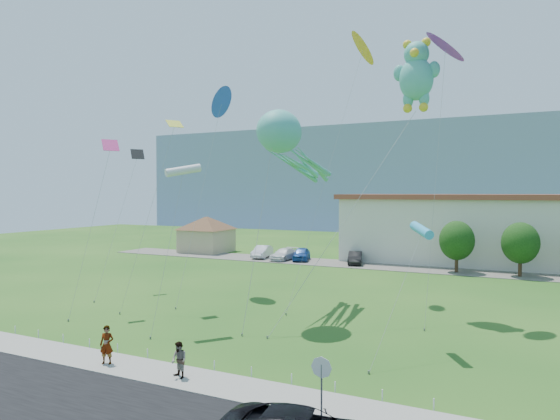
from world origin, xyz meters
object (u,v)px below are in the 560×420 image
object	(u,v)px
stop_sign	(322,374)
pedestrian_left	(107,345)
parked_car_white	(284,254)
parked_car_blue	(301,254)
pavilion	(207,231)
parked_car_silver	(262,252)
octopus_kite	(288,145)
teddy_bear_kite	(416,74)
pedestrian_right	(179,360)
parked_car_black	(355,258)

from	to	relation	value
stop_sign	pedestrian_left	xyz separation A→B (m)	(-11.59, 1.24, -0.84)
parked_car_white	parked_car_blue	world-z (taller)	parked_car_blue
stop_sign	parked_car_white	distance (m)	43.80
pavilion	parked_car_silver	bearing A→B (deg)	-13.88
stop_sign	pedestrian_left	distance (m)	11.68
octopus_kite	parked_car_white	bearing A→B (deg)	115.76
parked_car_blue	pedestrian_left	bearing A→B (deg)	-96.94
stop_sign	teddy_bear_kite	size ratio (longest dim) A/B	0.13
pedestrian_right	parked_car_white	xyz separation A→B (m)	(-12.60, 37.75, -0.14)
parked_car_silver	parked_car_black	xyz separation A→B (m)	(12.42, -0.25, -0.04)
parked_car_black	parked_car_silver	bearing A→B (deg)	164.43
parked_car_blue	parked_car_black	distance (m)	6.89
pavilion	stop_sign	world-z (taller)	pavilion
parked_car_black	teddy_bear_kite	size ratio (longest dim) A/B	0.23
parked_car_black	teddy_bear_kite	xyz separation A→B (m)	(10.51, -19.91, 16.02)
parked_car_black	parked_car_blue	bearing A→B (deg)	164.47
parked_car_blue	stop_sign	bearing A→B (deg)	-81.92
parked_car_silver	octopus_kite	distance (m)	31.75
pavilion	pedestrian_right	size ratio (longest dim) A/B	5.70
pedestrian_left	parked_car_silver	bearing A→B (deg)	85.82
parked_car_black	teddy_bear_kite	world-z (taller)	teddy_bear_kite
pedestrian_right	parked_car_black	world-z (taller)	pedestrian_right
parked_car_blue	parked_car_black	bearing A→B (deg)	-17.19
parked_car_white	parked_car_blue	size ratio (longest dim) A/B	1.06
pedestrian_right	octopus_kite	distance (m)	16.75
parked_car_blue	teddy_bear_kite	xyz separation A→B (m)	(17.39, -20.04, 15.96)
parked_car_silver	octopus_kite	world-z (taller)	octopus_kite
pedestrian_left	parked_car_black	bearing A→B (deg)	67.81
parked_car_blue	pedestrian_right	bearing A→B (deg)	-90.81
teddy_bear_kite	stop_sign	bearing A→B (deg)	-88.94
pedestrian_right	octopus_kite	size ratio (longest dim) A/B	0.12
pavilion	pedestrian_left	world-z (taller)	pavilion
pavilion	pedestrian_right	xyz separation A→B (m)	(26.21, -40.94, -2.12)
parked_car_silver	teddy_bear_kite	world-z (taller)	teddy_bear_kite
octopus_kite	teddy_bear_kite	xyz separation A→B (m)	(7.51, 5.41, 5.17)
stop_sign	teddy_bear_kite	distance (m)	24.59
pedestrian_right	parked_car_silver	size ratio (longest dim) A/B	0.35
teddy_bear_kite	octopus_kite	bearing A→B (deg)	-144.27
stop_sign	pedestrian_right	xyz separation A→B (m)	(-7.29, 1.26, -0.96)
pavilion	parked_car_black	bearing A→B (deg)	-6.98
pedestrian_right	parked_car_black	distance (m)	38.34
parked_car_white	parked_car_blue	bearing A→B (deg)	18.06
octopus_kite	parked_car_blue	bearing A→B (deg)	111.22
parked_car_silver	parked_car_black	size ratio (longest dim) A/B	1.05
pedestrian_left	pedestrian_right	world-z (taller)	pedestrian_left
pavilion	parked_car_white	xyz separation A→B (m)	(13.61, -3.19, -2.26)
parked_car_white	parked_car_black	size ratio (longest dim) A/B	1.10
pedestrian_left	pedestrian_right	distance (m)	4.30
parked_car_white	parked_car_blue	distance (m)	2.20
teddy_bear_kite	parked_car_silver	bearing A→B (deg)	138.68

